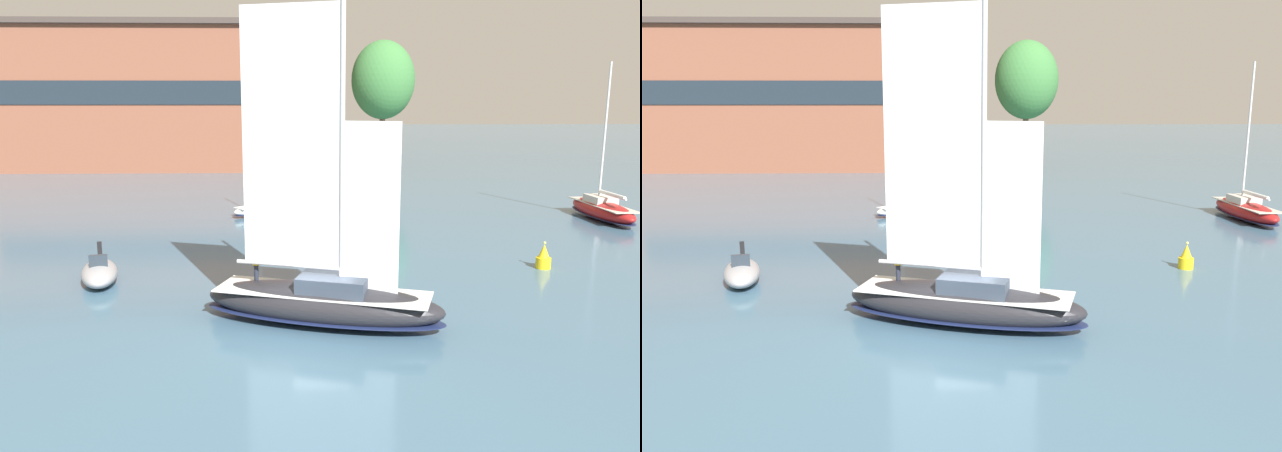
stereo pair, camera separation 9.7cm
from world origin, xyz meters
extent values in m
plane|color=#42667F|center=(0.00, 0.00, 0.00)|extent=(400.00, 400.00, 0.00)
cube|color=brown|center=(-19.74, 62.75, 9.28)|extent=(45.33, 15.41, 18.56)
cube|color=#1E2833|center=(-19.74, 54.97, 10.21)|extent=(40.80, 0.10, 2.97)
cube|color=#423833|center=(-19.74, 62.75, 18.91)|extent=(46.53, 16.61, 0.70)
cylinder|color=brown|center=(9.85, 56.16, 4.54)|extent=(0.73, 0.73, 9.08)
ellipsoid|color=#3D7A3D|center=(9.85, 56.16, 11.82)|extent=(8.17, 8.17, 9.99)
cylinder|color=#4C3828|center=(0.16, 58.74, 3.81)|extent=(0.61, 0.61, 7.63)
ellipsoid|color=#285B2D|center=(0.16, 58.74, 9.93)|extent=(6.86, 6.86, 8.39)
ellipsoid|color=#232328|center=(0.00, 0.00, 0.90)|extent=(11.00, 6.01, 1.80)
ellipsoid|color=#19234C|center=(0.00, 0.00, 0.41)|extent=(11.11, 6.07, 0.22)
cube|color=silver|center=(0.00, 0.00, 1.43)|extent=(9.64, 5.18, 0.06)
cube|color=#333D4C|center=(0.51, -0.16, 1.83)|extent=(3.45, 2.87, 0.74)
cylinder|color=silver|center=(0.81, -0.25, 8.08)|extent=(0.21, 0.21, 13.24)
cylinder|color=silver|center=(-1.47, 0.46, 2.52)|extent=(4.60, 1.60, 0.18)
cube|color=white|center=(-1.28, 0.40, 7.94)|extent=(4.19, 1.35, 10.86)
cube|color=white|center=(2.02, -0.63, 5.10)|extent=(2.23, 0.72, 7.28)
cylinder|color=#232838|center=(-2.92, 1.29, 1.88)|extent=(0.25, 0.25, 0.85)
cylinder|color=gold|center=(-2.92, 1.29, 2.63)|extent=(0.43, 0.43, 0.65)
sphere|color=tan|center=(-2.92, 1.29, 3.08)|extent=(0.24, 0.24, 0.24)
ellipsoid|color=maroon|center=(23.40, 22.81, 0.76)|extent=(2.75, 8.99, 1.52)
ellipsoid|color=#19234C|center=(23.40, 22.81, 0.34)|extent=(2.78, 9.08, 0.18)
cube|color=#BCB7A8|center=(23.40, 22.81, 1.21)|extent=(2.32, 7.91, 0.06)
cube|color=beige|center=(23.39, 23.26, 1.55)|extent=(1.82, 2.55, 0.62)
cylinder|color=silver|center=(23.38, 23.52, 6.81)|extent=(0.18, 0.18, 11.15)
cylinder|color=silver|center=(23.44, 21.52, 2.13)|extent=(0.26, 4.02, 0.15)
cylinder|color=white|center=(23.44, 21.52, 2.23)|extent=(0.34, 3.62, 0.24)
ellipsoid|color=white|center=(-4.05, 25.83, 0.49)|extent=(5.45, 4.94, 0.98)
ellipsoid|color=#19234C|center=(-4.05, 25.83, 0.22)|extent=(5.50, 4.99, 0.12)
cube|color=silver|center=(-4.05, 25.83, 0.79)|extent=(4.75, 4.29, 0.06)
cube|color=silver|center=(-4.27, 25.65, 1.02)|extent=(1.96, 1.90, 0.40)
cylinder|color=silver|center=(-4.41, 25.54, 4.42)|extent=(0.12, 0.12, 7.20)
cylinder|color=silver|center=(-3.41, 26.37, 1.39)|extent=(2.05, 1.74, 0.10)
cylinder|color=white|center=(-3.41, 26.37, 1.46)|extent=(1.89, 1.62, 0.16)
ellipsoid|color=navy|center=(-1.10, 41.64, 0.60)|extent=(4.06, 7.36, 1.21)
ellipsoid|color=#19234C|center=(-1.10, 41.64, 0.27)|extent=(4.11, 7.44, 0.14)
cube|color=#BCB7A8|center=(-1.10, 41.64, 0.96)|extent=(3.50, 6.45, 0.06)
cube|color=beige|center=(-1.21, 41.30, 1.24)|extent=(1.93, 2.32, 0.50)
cylinder|color=silver|center=(-1.28, 41.10, 5.43)|extent=(0.14, 0.14, 8.87)
cylinder|color=silver|center=(-0.79, 42.62, 1.70)|extent=(1.09, 3.08, 0.12)
cylinder|color=white|center=(-0.79, 42.62, 1.79)|extent=(1.06, 2.79, 0.19)
ellipsoid|color=#99999E|center=(-11.57, 6.34, 0.55)|extent=(3.01, 4.91, 1.10)
cube|color=black|center=(-12.16, 8.44, 1.16)|extent=(0.29, 0.26, 1.21)
cube|color=#28333D|center=(-11.45, 5.90, 1.32)|extent=(0.95, 0.48, 0.66)
cylinder|color=yellow|center=(13.05, 8.46, 0.32)|extent=(0.85, 0.85, 0.64)
cone|color=yellow|center=(13.05, 8.46, 1.03)|extent=(0.64, 0.64, 0.78)
sphere|color=#F2F266|center=(13.05, 8.46, 1.50)|extent=(0.16, 0.16, 0.16)
camera|label=1|loc=(-0.93, -25.78, 9.68)|focal=35.00mm
camera|label=2|loc=(-0.83, -25.79, 9.68)|focal=35.00mm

